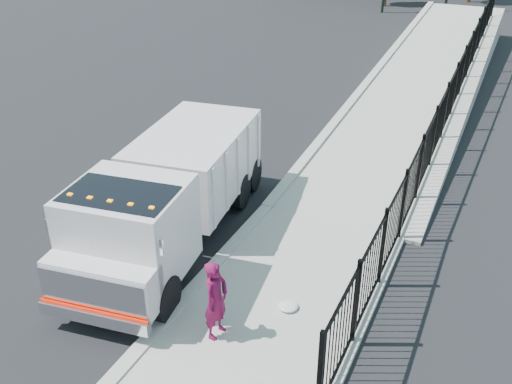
% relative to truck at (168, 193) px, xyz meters
% --- Properties ---
extents(ground, '(120.00, 120.00, 0.00)m').
position_rel_truck_xyz_m(ground, '(1.46, -1.54, -1.41)').
color(ground, black).
rests_on(ground, ground).
extents(curb, '(0.30, 12.00, 0.16)m').
position_rel_truck_xyz_m(curb, '(1.46, -3.54, -1.33)').
color(curb, '#ADAAA3').
rests_on(curb, ground).
extents(ramp, '(3.95, 24.06, 3.19)m').
position_rel_truck_xyz_m(ramp, '(3.58, 14.46, -1.41)').
color(ramp, '#9E998E').
rests_on(ramp, ground).
extents(iron_fence, '(0.10, 28.00, 1.80)m').
position_rel_truck_xyz_m(iron_fence, '(5.01, 10.46, -0.51)').
color(iron_fence, black).
rests_on(iron_fence, ground).
extents(truck, '(3.31, 7.59, 2.51)m').
position_rel_truck_xyz_m(truck, '(0.00, 0.00, 0.00)').
color(truck, black).
rests_on(truck, ground).
extents(worker, '(0.45, 0.63, 1.64)m').
position_rel_truck_xyz_m(worker, '(2.59, -2.48, -0.47)').
color(worker, maroon).
rests_on(worker, sidewalk).
extents(debris, '(0.41, 0.41, 0.10)m').
position_rel_truck_xyz_m(debris, '(3.55, -1.20, -1.24)').
color(debris, silver).
rests_on(debris, sidewalk).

